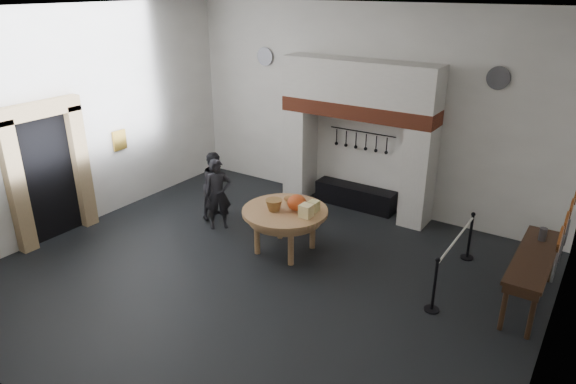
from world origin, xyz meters
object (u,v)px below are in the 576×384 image
Objects in this scene: side_table at (535,257)px; barrier_post_near at (434,286)px; iron_range at (355,196)px; work_table at (285,211)px; visitor_near at (218,194)px; visitor_far at (216,185)px; barrier_post_far at (470,237)px.

side_table and barrier_post_near have the same top height.
iron_range is 0.86× the size of side_table.
side_table is (4.27, 0.68, 0.03)m from work_table.
iron_range is at bearing 154.06° from side_table.
iron_range is 2.11× the size of barrier_post_near.
work_table is 1.75m from visitor_near.
work_table is at bearing 173.47° from barrier_post_near.
barrier_post_far is (5.20, 1.16, -0.30)m from visitor_far.
barrier_post_far is at bearing 90.00° from barrier_post_near.
visitor_far reaches higher than barrier_post_far.
visitor_near is (-1.75, 0.09, -0.08)m from work_table.
barrier_post_near is (2.89, -3.03, 0.20)m from iron_range.
barrier_post_near and barrier_post_far have the same top height.
iron_range is at bearing -38.72° from visitor_far.
work_table is at bearing -50.03° from visitor_near.
visitor_near is 4.83m from barrier_post_near.
visitor_far is 1.66× the size of barrier_post_far.
visitor_far is at bearing 87.80° from visitor_near.
visitor_far is at bearing 167.23° from work_table.
barrier_post_near is (3.06, -0.35, -0.39)m from work_table.
barrier_post_far is at bearing -19.56° from iron_range.
barrier_post_far is at bearing -69.48° from visitor_far.
iron_range is 2.75m from work_table.
barrier_post_far is (2.89, -1.03, 0.20)m from iron_range.
side_table is at bearing -80.34° from visitor_far.
work_table is at bearing -170.94° from side_table.
iron_range is 1.25× the size of visitor_near.
visitor_near is at bearing 174.81° from barrier_post_near.
visitor_near is at bearing -127.08° from visitor_far.
visitor_far is at bearing 170.87° from barrier_post_near.
visitor_near reaches higher than iron_range.
barrier_post_near is 1.00× the size of barrier_post_far.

